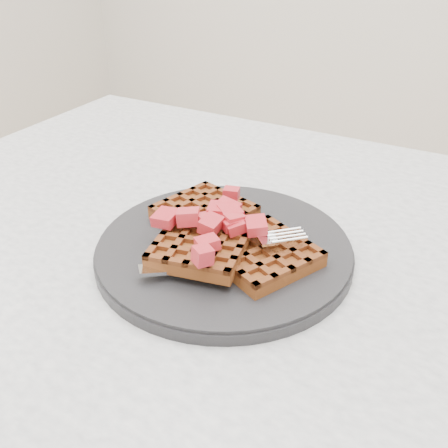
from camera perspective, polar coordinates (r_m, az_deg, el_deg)
table at (r=0.60m, az=9.09°, el=-14.54°), size 1.20×0.80×0.75m
plate at (r=0.55m, az=0.00°, el=-2.87°), size 0.28×0.28×0.02m
waffles at (r=0.53m, az=-0.18°, el=-1.36°), size 0.21×0.18×0.03m
strawberry_pile at (r=0.52m, az=0.00°, el=1.31°), size 0.15×0.15×0.02m
fork at (r=0.50m, az=1.39°, el=-4.12°), size 0.15×0.14×0.02m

